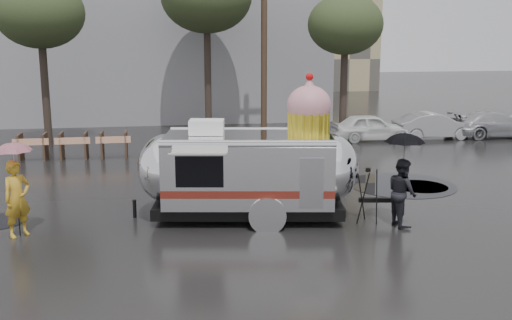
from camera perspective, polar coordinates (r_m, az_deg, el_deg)
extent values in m
plane|color=black|center=(14.24, 0.41, -7.21)|extent=(120.00, 120.00, 0.00)
cylinder|color=black|center=(19.38, 15.34, -2.44)|extent=(1.72, 1.72, 0.01)
cylinder|color=black|center=(19.45, 13.74, -2.31)|extent=(3.36, 3.36, 0.01)
cube|color=slate|center=(37.36, -12.17, 14.43)|extent=(22.00, 12.00, 13.00)
cylinder|color=#473323|center=(27.68, 0.77, 11.54)|extent=(0.28, 0.28, 9.00)
cylinder|color=#382D26|center=(26.76, -19.51, 7.48)|extent=(0.32, 0.32, 5.85)
ellipsoid|color=#28361B|center=(26.72, -19.90, 13.04)|extent=(3.64, 3.64, 2.86)
cylinder|color=#382D26|center=(28.39, -4.63, 9.24)|extent=(0.32, 0.32, 6.75)
cylinder|color=#382D26|center=(27.60, 8.36, 7.67)|extent=(0.32, 0.32, 5.40)
ellipsoid|color=#28361B|center=(27.53, 8.52, 12.66)|extent=(3.36, 3.36, 2.64)
cube|color=#473323|center=(24.22, -21.51, 1.15)|extent=(0.08, 0.80, 1.00)
cube|color=#473323|center=(24.04, -19.42, 1.23)|extent=(0.08, 0.80, 1.00)
cube|color=#E5590C|center=(23.72, -20.69, 1.62)|extent=(1.30, 0.04, 0.25)
cube|color=#473323|center=(23.94, -18.01, 1.28)|extent=(0.08, 0.80, 1.00)
cube|color=#473323|center=(23.81, -15.87, 1.36)|extent=(0.08, 0.80, 1.00)
cube|color=#E5590C|center=(23.46, -17.10, 1.75)|extent=(1.30, 0.04, 0.25)
cube|color=#473323|center=(23.75, -14.43, 1.41)|extent=(0.08, 0.80, 1.00)
cube|color=#473323|center=(23.68, -12.27, 1.48)|extent=(0.08, 0.80, 1.00)
cube|color=#E5590C|center=(23.29, -13.45, 1.89)|extent=(1.30, 0.04, 0.25)
imported|color=silver|center=(27.19, 10.88, 3.28)|extent=(4.00, 1.80, 1.40)
imported|color=#B2B2B7|center=(28.35, 16.60, 3.35)|extent=(4.00, 1.80, 1.40)
imported|color=#B2B2B7|center=(29.76, 21.83, 3.41)|extent=(4.20, 1.80, 1.44)
cube|color=silver|center=(15.24, -0.74, -0.72)|extent=(4.47, 2.82, 1.71)
ellipsoid|color=silver|center=(15.36, 7.08, -0.72)|extent=(1.75, 2.38, 1.71)
ellipsoid|color=silver|center=(15.42, -8.54, -0.71)|extent=(1.75, 2.38, 1.71)
cube|color=black|center=(15.49, -0.73, -4.33)|extent=(4.99, 2.63, 0.29)
cylinder|color=black|center=(14.55, 1.09, -5.40)|extent=(0.69, 0.31, 0.67)
cylinder|color=black|center=(16.43, 0.97, -3.38)|extent=(0.69, 0.31, 0.67)
cylinder|color=silver|center=(14.41, 1.10, -5.38)|extent=(0.92, 0.24, 0.91)
cube|color=black|center=(15.78, 11.81, -3.74)|extent=(1.14, 0.29, 0.11)
sphere|color=silver|center=(15.89, 13.84, -3.55)|extent=(0.17, 0.17, 0.15)
cylinder|color=black|center=(15.84, -11.49, -4.57)|extent=(0.11, 0.11, 0.48)
cube|color=maroon|center=(14.29, -0.80, -3.35)|extent=(4.13, 0.69, 0.19)
cube|color=maroon|center=(16.40, -0.69, -1.35)|extent=(4.13, 0.69, 0.19)
cube|color=black|center=(14.20, -5.41, -1.13)|extent=(1.13, 0.21, 0.76)
cube|color=#B3B1A7|center=(13.88, -5.54, 0.58)|extent=(1.39, 0.68, 0.14)
cube|color=silver|center=(14.26, 5.32, -2.25)|extent=(0.57, 0.12, 1.24)
cube|color=white|center=(15.10, -4.73, 3.15)|extent=(0.94, 0.75, 0.36)
cylinder|color=yellow|center=(15.09, 5.04, 3.51)|extent=(1.13, 1.13, 0.57)
ellipsoid|color=#D18D95|center=(15.03, 5.07, 5.23)|extent=(1.26, 1.26, 0.99)
cone|color=#D18D95|center=(14.98, 5.10, 7.10)|extent=(0.54, 0.54, 0.38)
sphere|color=red|center=(14.97, 5.12, 7.90)|extent=(0.22, 0.22, 0.19)
imported|color=gold|center=(15.02, -21.79, -3.44)|extent=(0.78, 0.76, 1.81)
imported|color=pink|center=(14.80, -22.09, 0.31)|extent=(1.05, 1.05, 0.72)
cylinder|color=black|center=(15.04, -21.77, -3.74)|extent=(0.02, 0.02, 1.65)
imported|color=black|center=(15.18, 13.74, -3.00)|extent=(0.52, 0.85, 1.69)
imported|color=black|center=(14.94, 13.95, 1.11)|extent=(1.18, 1.18, 0.81)
cylinder|color=black|center=(15.18, 13.74, -3.08)|extent=(0.02, 0.02, 1.65)
cylinder|color=black|center=(15.29, 11.42, -3.46)|extent=(0.09, 0.31, 1.36)
cylinder|color=black|center=(15.44, 9.99, -3.25)|extent=(0.30, 0.12, 1.36)
cylinder|color=black|center=(15.05, 10.16, -3.66)|extent=(0.24, 0.22, 1.36)
cube|color=black|center=(15.09, 10.62, -0.92)|extent=(0.13, 0.12, 0.10)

